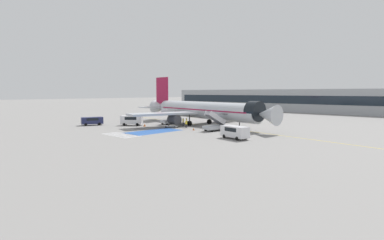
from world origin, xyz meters
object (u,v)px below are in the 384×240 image
at_px(service_van_0, 132,120).
at_px(baggage_cart, 172,127).
at_px(ground_crew_2, 183,121).
at_px(ground_crew_1, 187,121).
at_px(fuel_tanker, 236,112).
at_px(service_van_2, 235,131).
at_px(ground_crew_0, 186,123).
at_px(service_van_1, 92,120).
at_px(traffic_cone_0, 145,125).
at_px(boarding_stairs_forward, 215,126).
at_px(traffic_cone_1, 194,129).
at_px(boarding_stairs_aft, 171,120).
at_px(airliner, 202,110).
at_px(terminal_building, 286,100).

relative_size(service_van_0, baggage_cart, 1.67).
xyz_separation_m(service_van_0, ground_crew_2, (9.57, 7.27, -0.27)).
distance_m(service_van_0, ground_crew_1, 12.74).
height_order(fuel_tanker, ground_crew_1, fuel_tanker).
height_order(service_van_2, ground_crew_0, service_van_2).
xyz_separation_m(service_van_1, traffic_cone_0, (10.74, 6.93, -0.82)).
bearing_deg(service_van_0, ground_crew_1, -88.99).
xyz_separation_m(service_van_0, ground_crew_0, (12.48, 5.33, -0.39)).
xyz_separation_m(boarding_stairs_forward, fuel_tanker, (-14.27, 27.27, 0.86)).
height_order(fuel_tanker, traffic_cone_1, fuel_tanker).
height_order(boarding_stairs_forward, boarding_stairs_aft, boarding_stairs_forward).
bearing_deg(fuel_tanker, service_van_1, -113.44).
bearing_deg(service_van_1, airliner, -113.96).
bearing_deg(airliner, boarding_stairs_aft, -54.66).
xyz_separation_m(boarding_stairs_forward, traffic_cone_1, (-3.57, -2.50, -0.77)).
distance_m(baggage_cart, ground_crew_0, 3.27).
xyz_separation_m(airliner, service_van_1, (-18.42, -17.73, -2.38)).
xyz_separation_m(fuel_tanker, ground_crew_1, (3.97, -24.96, -0.82)).
xyz_separation_m(boarding_stairs_aft, baggage_cart, (5.51, -4.82, -0.72)).
relative_size(baggage_cart, ground_crew_0, 1.79).
relative_size(boarding_stairs_aft, fuel_tanker, 0.55).
height_order(service_van_0, baggage_cart, service_van_0).
relative_size(ground_crew_2, traffic_cone_0, 2.93).
relative_size(boarding_stairs_forward, fuel_tanker, 0.55).
height_order(airliner, service_van_2, airliner).
bearing_deg(service_van_1, terminal_building, -73.83).
distance_m(boarding_stairs_aft, service_van_1, 18.26).
xyz_separation_m(baggage_cart, traffic_cone_1, (6.39, 0.16, -0.02)).
height_order(boarding_stairs_forward, service_van_0, boarding_stairs_forward).
bearing_deg(service_van_1, service_van_2, -148.35).
height_order(service_van_2, terminal_building, terminal_building).
bearing_deg(fuel_tanker, ground_crew_2, -87.02).
xyz_separation_m(service_van_1, baggage_cart, (17.04, 9.33, -0.88)).
bearing_deg(fuel_tanker, ground_crew_1, -86.43).
height_order(boarding_stairs_forward, traffic_cone_0, boarding_stairs_forward).
distance_m(ground_crew_0, ground_crew_1, 4.05).
distance_m(service_van_1, traffic_cone_0, 12.81).
bearing_deg(ground_crew_1, traffic_cone_1, -164.22).
relative_size(boarding_stairs_forward, service_van_1, 1.05).
distance_m(traffic_cone_1, terminal_building, 72.55).
distance_m(boarding_stairs_forward, traffic_cone_0, 17.05).
relative_size(boarding_stairs_forward, baggage_cart, 1.85).
distance_m(airliner, traffic_cone_1, 10.18).
xyz_separation_m(boarding_stairs_aft, traffic_cone_1, (11.90, -4.66, -0.74)).
distance_m(boarding_stairs_aft, baggage_cart, 7.36).
bearing_deg(service_van_2, airliner, -112.99).
bearing_deg(service_van_0, baggage_cart, -111.31).
distance_m(ground_crew_2, terminal_building, 67.62).
bearing_deg(airliner, boarding_stairs_forward, 64.20).
bearing_deg(boarding_stairs_aft, baggage_cart, -33.25).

